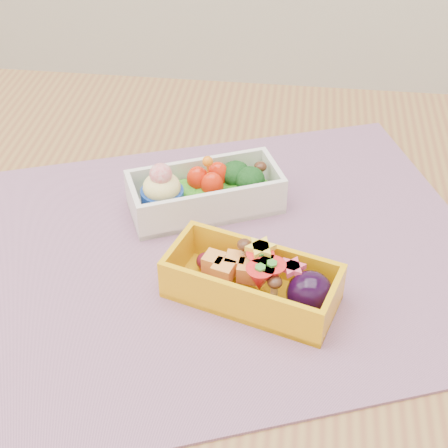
# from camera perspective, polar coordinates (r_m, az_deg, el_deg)

# --- Properties ---
(table) EXTENTS (1.20, 0.80, 0.75)m
(table) POSITION_cam_1_polar(r_m,az_deg,el_deg) (0.74, 1.22, -9.40)
(table) COLOR brown
(table) RESTS_ON ground
(placemat) EXTENTS (0.65, 0.58, 0.00)m
(placemat) POSITION_cam_1_polar(r_m,az_deg,el_deg) (0.68, -0.68, -2.75)
(placemat) COLOR gray
(placemat) RESTS_ON table
(bento_white) EXTENTS (0.18, 0.13, 0.07)m
(bento_white) POSITION_cam_1_polar(r_m,az_deg,el_deg) (0.73, -1.66, 2.77)
(bento_white) COLOR silver
(bento_white) RESTS_ON placemat
(bento_yellow) EXTENTS (0.17, 0.11, 0.05)m
(bento_yellow) POSITION_cam_1_polar(r_m,az_deg,el_deg) (0.62, 2.68, -4.83)
(bento_yellow) COLOR #E9A80B
(bento_yellow) RESTS_ON placemat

